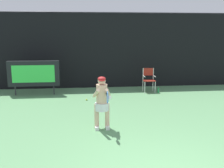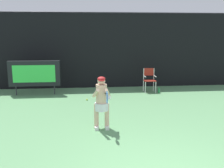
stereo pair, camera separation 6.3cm
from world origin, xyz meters
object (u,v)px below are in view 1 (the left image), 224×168
tennis_player (102,100)px  umpire_chair (149,79)px  tennis_racket (107,97)px  scoreboard (34,74)px  water_bottle (158,90)px  tennis_ball_loose (87,100)px

tennis_player → umpire_chair: bearing=61.1°
umpire_chair → tennis_racket: (-2.34, -5.01, 0.45)m
scoreboard → umpire_chair: (5.12, 0.10, -0.33)m
umpire_chair → water_bottle: 0.69m
scoreboard → umpire_chair: bearing=1.1°
scoreboard → tennis_ball_loose: (2.25, -1.19, -0.91)m
tennis_racket → tennis_ball_loose: bearing=104.0°
scoreboard → tennis_player: 5.09m
tennis_ball_loose → scoreboard: bearing=152.1°
water_bottle → tennis_ball_loose: bearing=-162.7°
umpire_chair → tennis_ball_loose: (-2.87, -1.29, -0.58)m
tennis_player → tennis_racket: 0.64m
tennis_player → tennis_racket: (0.11, -0.58, 0.24)m
tennis_player → tennis_ball_loose: tennis_player is taller
umpire_chair → water_bottle: size_ratio=4.08×
scoreboard → tennis_racket: 5.65m
tennis_racket → tennis_ball_loose: (-0.53, 3.72, -1.04)m
scoreboard → water_bottle: bearing=-1.9°
scoreboard → tennis_ball_loose: scoreboard is taller
water_bottle → tennis_ball_loose: (-3.26, -1.01, -0.09)m
scoreboard → tennis_player: tennis_player is taller
umpire_chair → tennis_racket: tennis_racket is taller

